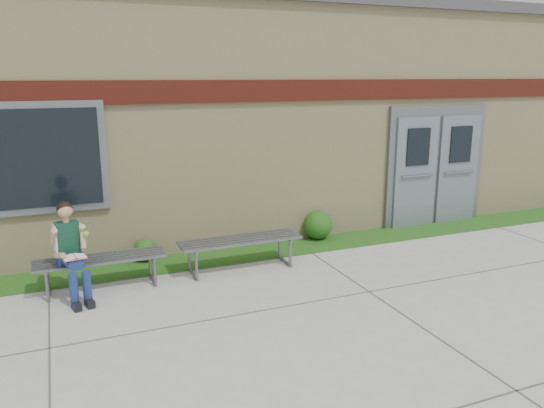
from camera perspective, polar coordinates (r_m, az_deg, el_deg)
name	(u,v)px	position (r m, az deg, el deg)	size (l,w,h in m)	color
ground	(320,320)	(6.50, 5.23, -12.31)	(80.00, 80.00, 0.00)	#9E9E99
grass_strip	(247,253)	(8.71, -2.72, -5.33)	(16.00, 0.80, 0.02)	#154713
school_building	(192,111)	(11.51, -8.64, 9.83)	(16.20, 6.22, 4.20)	beige
bench_left	(101,265)	(7.60, -17.93, -6.23)	(1.72, 0.48, 0.45)	slate
bench_right	(240,246)	(7.96, -3.43, -4.48)	(1.83, 0.52, 0.47)	slate
girl	(71,249)	(7.30, -20.82, -4.55)	(0.48, 0.77, 1.27)	navy
shrub_mid	(145,250)	(8.52, -13.50, -4.82)	(0.36, 0.36, 0.36)	#154713
shrub_east	(318,225)	(9.39, 4.96, -2.27)	(0.50, 0.50, 0.50)	#154713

